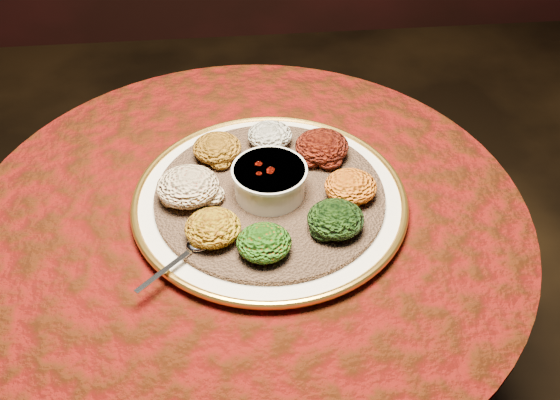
{
  "coord_description": "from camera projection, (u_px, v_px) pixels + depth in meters",
  "views": [
    {
      "loc": [
        -0.02,
        -0.77,
        1.47
      ],
      "look_at": [
        0.06,
        -0.01,
        0.76
      ],
      "focal_mm": 40.0,
      "sensor_mm": 36.0,
      "label": 1
    }
  ],
  "objects": [
    {
      "name": "table",
      "position": [
        251.0,
        279.0,
        1.18
      ],
      "size": [
        0.96,
        0.96,
        0.73
      ],
      "color": "black",
      "rests_on": "ground"
    },
    {
      "name": "platter",
      "position": [
        270.0,
        200.0,
        1.06
      ],
      "size": [
        0.52,
        0.52,
        0.02
      ],
      "rotation": [
        0.0,
        0.0,
        -0.17
      ],
      "color": "white",
      "rests_on": "table"
    },
    {
      "name": "injera",
      "position": [
        270.0,
        195.0,
        1.06
      ],
      "size": [
        0.46,
        0.46,
        0.01
      ],
      "primitive_type": "cylinder",
      "rotation": [
        0.0,
        0.0,
        0.21
      ],
      "color": "brown",
      "rests_on": "platter"
    },
    {
      "name": "stew_bowl",
      "position": [
        269.0,
        179.0,
        1.03
      ],
      "size": [
        0.13,
        0.13,
        0.05
      ],
      "color": "silver",
      "rests_on": "injera"
    },
    {
      "name": "spoon",
      "position": [
        193.0,
        249.0,
        0.95
      ],
      "size": [
        0.11,
        0.1,
        0.01
      ],
      "rotation": [
        0.0,
        0.0,
        -2.38
      ],
      "color": "silver",
      "rests_on": "injera"
    },
    {
      "name": "portion_ayib",
      "position": [
        270.0,
        135.0,
        1.14
      ],
      "size": [
        0.08,
        0.08,
        0.04
      ],
      "primitive_type": "ellipsoid",
      "color": "silver",
      "rests_on": "injera"
    },
    {
      "name": "portion_kitfo",
      "position": [
        322.0,
        146.0,
        1.11
      ],
      "size": [
        0.1,
        0.09,
        0.05
      ],
      "primitive_type": "ellipsoid",
      "color": "black",
      "rests_on": "injera"
    },
    {
      "name": "portion_tikil",
      "position": [
        351.0,
        186.0,
        1.03
      ],
      "size": [
        0.09,
        0.08,
        0.04
      ],
      "primitive_type": "ellipsoid",
      "color": "#BD7F0F",
      "rests_on": "injera"
    },
    {
      "name": "portion_gomen",
      "position": [
        336.0,
        219.0,
        0.98
      ],
      "size": [
        0.09,
        0.09,
        0.04
      ],
      "primitive_type": "ellipsoid",
      "color": "black",
      "rests_on": "injera"
    },
    {
      "name": "portion_mixveg",
      "position": [
        264.0,
        243.0,
        0.94
      ],
      "size": [
        0.08,
        0.08,
        0.04
      ],
      "primitive_type": "ellipsoid",
      "color": "#AB390B",
      "rests_on": "injera"
    },
    {
      "name": "portion_kik",
      "position": [
        213.0,
        228.0,
        0.96
      ],
      "size": [
        0.09,
        0.08,
        0.04
      ],
      "primitive_type": "ellipsoid",
      "color": "#BA8B10",
      "rests_on": "injera"
    },
    {
      "name": "portion_timatim",
      "position": [
        188.0,
        186.0,
        1.03
      ],
      "size": [
        0.1,
        0.1,
        0.05
      ],
      "primitive_type": "ellipsoid",
      "color": "maroon",
      "rests_on": "injera"
    },
    {
      "name": "portion_shiro",
      "position": [
        217.0,
        148.0,
        1.11
      ],
      "size": [
        0.09,
        0.08,
        0.04
      ],
      "primitive_type": "ellipsoid",
      "color": "#9A5E12",
      "rests_on": "injera"
    }
  ]
}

